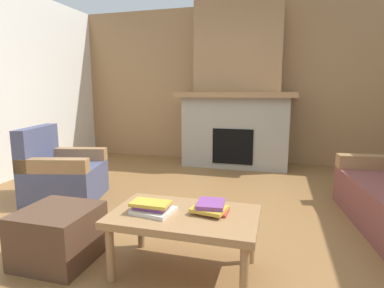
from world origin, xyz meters
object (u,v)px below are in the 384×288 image
fireplace (237,96)px  coffee_table (184,221)px  armchair (62,174)px  ottoman (59,235)px

fireplace → coffee_table: 3.41m
fireplace → coffee_table: bearing=-88.4°
armchair → coffee_table: armchair is taller
fireplace → ottoman: fireplace is taller
armchair → coffee_table: 2.09m
coffee_table → ottoman: coffee_table is taller
armchair → coffee_table: (1.81, -1.04, 0.08)m
armchair → ottoman: armchair is taller
coffee_table → ottoman: 0.96m
armchair → ottoman: 1.45m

